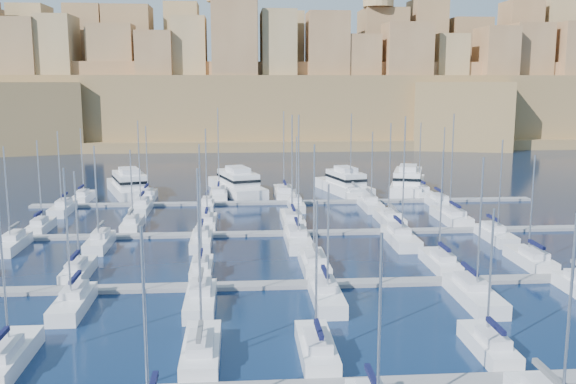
{
  "coord_description": "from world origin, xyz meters",
  "views": [
    {
      "loc": [
        -8.02,
        -73.54,
        20.39
      ],
      "look_at": [
        -1.82,
        6.0,
        6.51
      ],
      "focal_mm": 40.0,
      "sensor_mm": 36.0,
      "label": 1
    }
  ],
  "objects": [
    {
      "name": "ground",
      "position": [
        0.0,
        0.0,
        0.0
      ],
      "size": [
        600.0,
        600.0,
        0.0
      ],
      "primitive_type": "plane",
      "color": "black",
      "rests_on": "ground"
    },
    {
      "name": "pontoon_mid_near",
      "position": [
        0.0,
        -12.0,
        0.2
      ],
      "size": [
        84.0,
        2.0,
        0.4
      ],
      "primitive_type": "cube",
      "color": "slate",
      "rests_on": "ground"
    },
    {
      "name": "pontoon_mid_far",
      "position": [
        0.0,
        10.0,
        0.2
      ],
      "size": [
        84.0,
        2.0,
        0.4
      ],
      "primitive_type": "cube",
      "color": "slate",
      "rests_on": "ground"
    },
    {
      "name": "pontoon_far",
      "position": [
        0.0,
        32.0,
        0.2
      ],
      "size": [
        84.0,
        2.0,
        0.4
      ],
      "primitive_type": "cube",
      "color": "slate",
      "rests_on": "ground"
    },
    {
      "name": "sailboat_1",
      "position": [
        -24.85,
        -28.66,
        0.75
      ],
      "size": [
        2.67,
        8.9,
        14.39
      ],
      "color": "white",
      "rests_on": "ground"
    },
    {
      "name": "sailboat_2",
      "position": [
        -10.93,
        -28.63,
        0.74
      ],
      "size": [
        2.69,
        8.96,
        13.94
      ],
      "color": "white",
      "rests_on": "ground"
    },
    {
      "name": "sailboat_3",
      "position": [
        -2.4,
        -28.89,
        0.72
      ],
      "size": [
        2.53,
        8.45,
        12.14
      ],
      "color": "white",
      "rests_on": "ground"
    },
    {
      "name": "sailboat_4",
      "position": [
        10.63,
        -29.29,
        0.71
      ],
      "size": [
        2.29,
        7.62,
        11.45
      ],
      "color": "white",
      "rests_on": "ground"
    },
    {
      "name": "sailboat_13",
      "position": [
        -24.93,
        -7.19,
        0.71
      ],
      "size": [
        2.35,
        7.82,
        11.48
      ],
      "color": "white",
      "rests_on": "ground"
    },
    {
      "name": "sailboat_14",
      "position": [
        -12.07,
        -7.39,
        0.71
      ],
      "size": [
        2.23,
        7.42,
        11.83
      ],
      "color": "white",
      "rests_on": "ground"
    },
    {
      "name": "sailboat_15",
      "position": [
        0.08,
        -6.52,
        0.74
      ],
      "size": [
        2.76,
        9.2,
        14.0
      ],
      "color": "white",
      "rests_on": "ground"
    },
    {
      "name": "sailboat_16",
      "position": [
        14.0,
        -6.91,
        0.73
      ],
      "size": [
        2.52,
        8.4,
        13.23
      ],
      "color": "white",
      "rests_on": "ground"
    },
    {
      "name": "sailboat_17",
      "position": [
        24.36,
        -6.7,
        0.73
      ],
      "size": [
        2.65,
        8.82,
        12.66
      ],
      "color": "white",
      "rests_on": "ground"
    },
    {
      "name": "sailboat_19",
      "position": [
        -23.01,
        -17.19,
        0.73
      ],
      "size": [
        2.58,
        8.61,
        13.31
      ],
      "color": "white",
      "rests_on": "ground"
    },
    {
      "name": "sailboat_20",
      "position": [
        -11.62,
        -17.33,
        0.73
      ],
      "size": [
        2.67,
        8.88,
        13.19
      ],
      "color": "white",
      "rests_on": "ground"
    },
    {
      "name": "sailboat_21",
      "position": [
        -0.04,
        -17.22,
        0.72
      ],
      "size": [
        2.6,
        8.66,
        11.59
      ],
      "color": "white",
      "rests_on": "ground"
    },
    {
      "name": "sailboat_22",
      "position": [
        13.73,
        -17.82,
        0.75
      ],
      "size": [
        2.97,
        9.89,
        13.98
      ],
      "color": "white",
      "rests_on": "ground"
    },
    {
      "name": "sailboat_24",
      "position": [
        -35.13,
        14.59,
        0.72
      ],
      "size": [
        2.21,
        7.38,
        12.77
      ],
      "color": "white",
      "rests_on": "ground"
    },
    {
      "name": "sailboat_25",
      "position": [
        -22.83,
        14.85,
        0.71
      ],
      "size": [
        2.37,
        7.91,
        11.36
      ],
      "color": "white",
      "rests_on": "ground"
    },
    {
      "name": "sailboat_26",
      "position": [
        -12.51,
        15.01,
        0.74
      ],
      "size": [
        2.47,
        8.23,
        14.15
      ],
      "color": "white",
      "rests_on": "ground"
    },
    {
      "name": "sailboat_27",
      "position": [
        -0.43,
        15.83,
        0.77
      ],
      "size": [
        2.97,
        9.9,
        15.98
      ],
      "color": "white",
      "rests_on": "ground"
    },
    {
      "name": "sailboat_28",
      "position": [
        13.66,
        15.67,
        0.75
      ],
      "size": [
        2.87,
        9.58,
        14.76
      ],
      "color": "white",
      "rests_on": "ground"
    },
    {
      "name": "sailboat_29",
      "position": [
        22.98,
        16.22,
        0.77
      ],
      "size": [
        3.21,
        10.7,
        16.0
      ],
      "color": "white",
      "rests_on": "ground"
    },
    {
      "name": "sailboat_30",
      "position": [
        -35.75,
        4.92,
        0.73
      ],
      "size": [
        2.51,
        8.37,
        13.02
      ],
      "color": "white",
      "rests_on": "ground"
    },
    {
      "name": "sailboat_31",
      "position": [
        -25.26,
        4.97,
        0.73
      ],
      "size": [
        2.48,
        8.28,
        12.97
      ],
      "color": "white",
      "rests_on": "ground"
    },
    {
      "name": "sailboat_32",
      "position": [
        -12.75,
        4.88,
        0.73
      ],
      "size": [
        2.53,
        8.45,
        13.12
      ],
      "color": "white",
      "rests_on": "ground"
    },
    {
      "name": "sailboat_33",
      "position": [
        -0.71,
        4.19,
        0.77
      ],
      "size": [
        2.96,
        9.87,
        16.65
      ],
      "color": "white",
      "rests_on": "ground"
    },
    {
      "name": "sailboat_34",
      "position": [
        12.36,
        4.14,
        0.77
      ],
      "size": [
        2.99,
        9.97,
        16.43
      ],
      "color": "white",
      "rests_on": "ground"
    },
    {
      "name": "sailboat_35",
      "position": [
        25.01,
        4.72,
        0.74
      ],
      "size": [
        2.63,
        8.77,
        13.41
      ],
      "color": "white",
      "rests_on": "ground"
    },
    {
      "name": "sailboat_36",
      "position": [
        -34.63,
        36.9,
        0.73
      ],
      "size": [
        2.4,
        8.01,
        12.75
      ],
      "color": "white",
      "rests_on": "ground"
    },
    {
      "name": "sailboat_37",
      "position": [
        -23.75,
        37.07,
        0.73
      ],
      "size": [
        2.51,
        8.36,
        13.08
      ],
      "color": "white",
      "rests_on": "ground"
    },
    {
      "name": "sailboat_38",
      "position": [
        -11.49,
        37.81,
        0.77
      ],
      "size": [
        2.96,
        9.86,
        16.1
      ],
      "color": "white",
      "rests_on": "ground"
    },
    {
      "name": "sailboat_39",
      "position": [
        -0.01,
        38.22,
        0.77
      ],
      "size": [
        3.21,
        10.7,
        15.44
      ],
      "color": "white",
      "rests_on": "ground"
    },
    {
      "name": "sailboat_40",
      "position": [
        11.87,
        37.66,
        0.76
      ],
      "size": [
        2.87,
        9.56,
        15.03
      ],
      "color": "white",
      "rests_on": "ground"
    },
    {
      "name": "sailboat_41",
      "position": [
        24.32,
        37.48,
        0.74
      ],
      "size": [
        2.76,
        9.19,
        13.37
      ],
      "color": "white",
      "rests_on": "ground"
    },
    {
      "name": "sailboat_42",
      "position": [
        -35.41,
        26.8,
        0.73
      ],
      "size": [
        2.59,
        8.62,
        13.15
      ],
      "color": "white",
      "rests_on": "ground"
    },
    {
      "name": "sailboat_43",
      "position": [
        -23.32,
        26.75,
        0.75
      ],
      "size": [
        2.62,
        8.72,
        14.67
      ],
      "color": "white",
      "rests_on": "ground"
    },
    {
      "name": "sailboat_44",
      "position": [
        -13.1,
        27.49,
        0.7
      ],
      "size": [
        2.16,
        7.2,
        11.0
      ],
      "color": "white",
      "rests_on": "ground"
    },
    {
      "name": "sailboat_45",
      "position": [
        1.14,
        27.24,
        0.72
      ],
      "size": [
        2.32,
        7.73,
        12.07
      ],
      "color": "white",
      "rests_on": "ground"
    },
    {
      "name": "sailboat_46",
      "position": [
        13.12,
        26.57,
        0.73
      ],
      "size": [
        2.72,
        9.08,
        12.77
      ],
      "color": "white",
      "rests_on": "ground"
    },
    {
      "name": "sailboat_47",
      "position": [
        24.69,
        26.56,
        0.74
      ],
      "size": [
        2.73,
        9.11,
        13.4
      ],
      "color": "white",
      "rests_on": "ground"
    },
    {
      "name": "motor_yacht_a",
      "position": [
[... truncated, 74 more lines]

